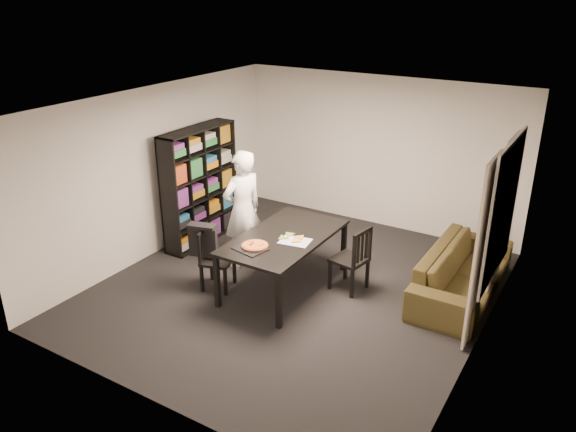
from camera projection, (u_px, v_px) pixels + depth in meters
The scene contains 16 objects.
room at pixel (296, 202), 7.40m from camera, with size 5.01×5.51×2.61m.
window_pane at pixel (504, 210), 6.61m from camera, with size 0.02×1.40×1.60m, color black.
window_frame at pixel (503, 210), 6.61m from camera, with size 0.03×1.52×1.72m, color white.
curtain_left at pixel (481, 252), 6.37m from camera, with size 0.03×0.70×2.25m, color beige.
curtain_right at pixel (501, 221), 7.19m from camera, with size 0.03×0.70×2.25m, color beige.
bookshelf at pixel (200, 186), 9.05m from camera, with size 0.35×1.50×1.90m, color black.
dining_table at pixel (284, 240), 7.66m from camera, with size 1.06×1.91×0.79m.
chair_left at pixel (212, 255), 7.76m from camera, with size 0.50×0.50×0.87m.
chair_right at pixel (355, 256), 7.65m from camera, with size 0.50×0.50×0.94m.
draped_jacket at pixel (203, 239), 7.70m from camera, with size 0.42×0.27×0.48m.
person at pixel (243, 210), 8.22m from camera, with size 0.66×0.43×1.80m, color white.
baking_tray at pixel (250, 249), 7.25m from camera, with size 0.40×0.32×0.01m, color black.
pepperoni_pizza at pixel (255, 246), 7.29m from camera, with size 0.35×0.35×0.03m.
kitchen_towel at pixel (295, 241), 7.46m from camera, with size 0.40×0.30×0.01m, color white.
pizza_slices at pixel (292, 237), 7.55m from camera, with size 0.37×0.31×0.01m, color #B68F38, non-canonical shape.
sofa at pixel (463, 272), 7.66m from camera, with size 2.25×0.88×0.66m, color #3A3A17.
Camera 1 is at (3.49, -5.96, 3.98)m, focal length 35.00 mm.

